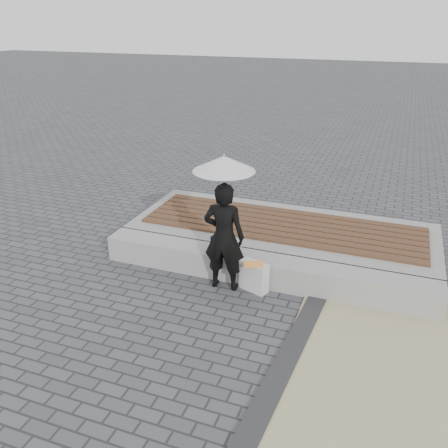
# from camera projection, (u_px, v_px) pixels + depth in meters

# --- Properties ---
(ground) EXTENTS (80.00, 80.00, 0.00)m
(ground) POSITION_uv_depth(u_px,v_px,m) (224.00, 344.00, 5.76)
(ground) COLOR #48494D
(ground) RESTS_ON ground
(edging_band) EXTENTS (0.61, 5.20, 0.04)m
(edging_band) POSITION_uv_depth(u_px,v_px,m) (273.00, 386.00, 5.08)
(edging_band) COLOR #2C2C2E
(edging_band) RESTS_ON ground
(seating_ledge) EXTENTS (5.00, 0.45, 0.40)m
(seating_ledge) POSITION_uv_depth(u_px,v_px,m) (262.00, 269.00, 7.05)
(seating_ledge) COLOR #969691
(seating_ledge) RESTS_ON ground
(timber_platform) EXTENTS (5.00, 2.00, 0.40)m
(timber_platform) POSITION_uv_depth(u_px,v_px,m) (282.00, 237.00, 8.08)
(timber_platform) COLOR gray
(timber_platform) RESTS_ON ground
(timber_decking) EXTENTS (4.60, 1.40, 0.04)m
(timber_decking) POSITION_uv_depth(u_px,v_px,m) (282.00, 225.00, 7.99)
(timber_decking) COLOR brown
(timber_decking) RESTS_ON timber_platform
(woman) EXTENTS (0.61, 0.43, 1.60)m
(woman) POSITION_uv_depth(u_px,v_px,m) (224.00, 237.00, 6.67)
(woman) COLOR black
(woman) RESTS_ON ground
(parasol) EXTENTS (0.83, 0.83, 1.07)m
(parasol) POSITION_uv_depth(u_px,v_px,m) (224.00, 164.00, 6.24)
(parasol) COLOR #B7B6BB
(parasol) RESTS_ON ground
(handbag) EXTENTS (0.34, 0.23, 0.23)m
(handbag) POSITION_uv_depth(u_px,v_px,m) (221.00, 245.00, 7.08)
(handbag) COLOR black
(handbag) RESTS_ON seating_ledge
(canvas_tote) EXTENTS (0.45, 0.31, 0.44)m
(canvas_tote) POSITION_uv_depth(u_px,v_px,m) (254.00, 276.00, 6.82)
(canvas_tote) COLOR silver
(canvas_tote) RESTS_ON ground
(magazine) EXTENTS (0.33, 0.29, 0.01)m
(magazine) POSITION_uv_depth(u_px,v_px,m) (253.00, 264.00, 6.68)
(magazine) COLOR #F94A3A
(magazine) RESTS_ON canvas_tote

